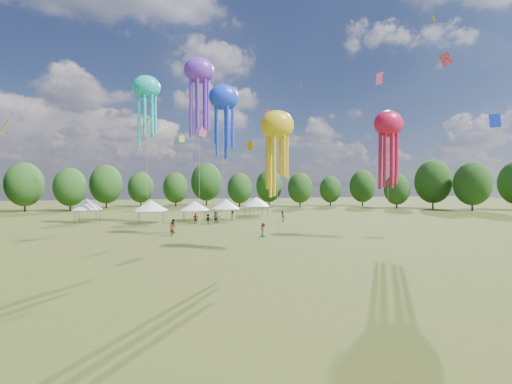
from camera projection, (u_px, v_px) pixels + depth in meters
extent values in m
plane|color=#384416|center=(410.00, 372.00, 12.17)|extent=(300.00, 300.00, 0.00)
imported|color=gray|center=(173.00, 226.00, 46.73)|extent=(1.16, 1.15, 1.89)
imported|color=gray|center=(232.00, 216.00, 63.37)|extent=(0.75, 0.97, 1.77)
imported|color=gray|center=(282.00, 216.00, 61.68)|extent=(0.93, 1.06, 1.84)
imported|color=gray|center=(208.00, 219.00, 57.26)|extent=(1.10, 0.67, 1.67)
imported|color=gray|center=(195.00, 219.00, 57.45)|extent=(1.09, 0.49, 1.84)
imported|color=gray|center=(216.00, 217.00, 59.32)|extent=(1.76, 0.64, 1.87)
imported|color=gray|center=(172.00, 229.00, 44.16)|extent=(0.69, 0.80, 1.86)
imported|color=gray|center=(263.00, 230.00, 43.70)|extent=(0.85, 1.00, 1.73)
cylinder|color=#47474C|center=(74.00, 217.00, 57.66)|extent=(0.08, 0.08, 2.17)
cylinder|color=#47474C|center=(79.00, 216.00, 60.87)|extent=(0.08, 0.08, 2.17)
cylinder|color=#47474C|center=(96.00, 217.00, 58.52)|extent=(0.08, 0.08, 2.17)
cylinder|color=#47474C|center=(100.00, 215.00, 61.73)|extent=(0.08, 0.08, 2.17)
cube|color=white|center=(87.00, 210.00, 59.67)|extent=(3.73, 3.73, 0.10)
cone|color=white|center=(87.00, 204.00, 59.65)|extent=(4.84, 4.84, 1.86)
cylinder|color=#47474C|center=(138.00, 218.00, 56.62)|extent=(0.08, 0.08, 2.06)
cylinder|color=#47474C|center=(139.00, 216.00, 60.50)|extent=(0.08, 0.08, 2.06)
cylinder|color=#47474C|center=(163.00, 218.00, 57.66)|extent=(0.08, 0.08, 2.06)
cylinder|color=#47474C|center=(163.00, 216.00, 61.54)|extent=(0.08, 0.08, 2.06)
cube|color=white|center=(151.00, 211.00, 59.06)|extent=(4.42, 4.42, 0.10)
cone|color=white|center=(151.00, 205.00, 59.04)|extent=(5.75, 5.75, 1.77)
cylinder|color=#47474C|center=(185.00, 217.00, 60.75)|extent=(0.08, 0.08, 1.85)
cylinder|color=#47474C|center=(184.00, 215.00, 64.32)|extent=(0.08, 0.08, 1.85)
cylinder|color=#47474C|center=(206.00, 216.00, 61.71)|extent=(0.08, 0.08, 1.85)
cylinder|color=#47474C|center=(204.00, 214.00, 65.28)|extent=(0.08, 0.08, 1.85)
cube|color=white|center=(195.00, 210.00, 62.99)|extent=(4.10, 4.10, 0.10)
cone|color=white|center=(195.00, 206.00, 62.97)|extent=(5.33, 5.33, 1.59)
cylinder|color=#47474C|center=(218.00, 216.00, 61.96)|extent=(0.08, 0.08, 2.01)
cylinder|color=#47474C|center=(215.00, 214.00, 65.38)|extent=(0.08, 0.08, 2.01)
cylinder|color=#47474C|center=(237.00, 215.00, 62.87)|extent=(0.08, 0.08, 2.01)
cylinder|color=#47474C|center=(233.00, 214.00, 66.30)|extent=(0.08, 0.08, 2.01)
cube|color=white|center=(226.00, 209.00, 64.11)|extent=(3.95, 3.95, 0.10)
cone|color=white|center=(226.00, 204.00, 64.09)|extent=(5.13, 5.13, 1.72)
cylinder|color=#47474C|center=(249.00, 212.00, 69.08)|extent=(0.08, 0.08, 2.07)
cylinder|color=#47474C|center=(245.00, 211.00, 72.72)|extent=(0.08, 0.08, 2.07)
cylinder|color=#47474C|center=(268.00, 212.00, 70.05)|extent=(0.08, 0.08, 2.07)
cylinder|color=#47474C|center=(262.00, 211.00, 73.70)|extent=(0.08, 0.08, 2.07)
cube|color=white|center=(256.00, 206.00, 71.36)|extent=(4.17, 4.17, 0.10)
cone|color=white|center=(256.00, 202.00, 71.34)|extent=(5.42, 5.42, 1.78)
ellipsoid|color=#1B3DF7|center=(224.00, 97.00, 42.81)|extent=(3.72, 2.60, 3.16)
cylinder|color=beige|center=(224.00, 168.00, 42.99)|extent=(0.03, 0.03, 17.30)
ellipsoid|color=purple|center=(199.00, 71.00, 57.12)|extent=(4.98, 3.49, 4.23)
cylinder|color=beige|center=(199.00, 148.00, 57.40)|extent=(0.03, 0.03, 25.29)
ellipsoid|color=red|center=(389.00, 124.00, 41.18)|extent=(3.66, 2.57, 3.11)
cylinder|color=beige|center=(388.00, 182.00, 41.33)|extent=(0.03, 0.03, 13.77)
ellipsoid|color=#16C2BA|center=(147.00, 87.00, 54.64)|extent=(4.29, 3.00, 3.65)
cylinder|color=beige|center=(147.00, 157.00, 54.88)|extent=(0.03, 0.03, 21.86)
ellipsoid|color=gold|center=(277.00, 125.00, 33.42)|extent=(3.31, 2.32, 2.81)
cylinder|color=beige|center=(277.00, 189.00, 33.55)|extent=(0.03, 0.03, 12.29)
cube|color=#E64376|center=(203.00, 132.00, 79.35)|extent=(2.20, 0.75, 2.62)
cube|color=purple|center=(301.00, 85.00, 73.86)|extent=(0.71, 0.65, 0.76)
cube|color=#F19F0F|center=(250.00, 146.00, 55.59)|extent=(1.07, 0.93, 1.48)
cube|color=#E64376|center=(446.00, 59.00, 43.64)|extent=(1.43, 0.97, 1.69)
cube|color=gold|center=(146.00, 123.00, 73.12)|extent=(1.71, 2.47, 2.44)
cube|color=#E64376|center=(379.00, 79.00, 65.02)|extent=(2.13, 1.37, 2.43)
cube|color=red|center=(267.00, 114.00, 79.47)|extent=(1.70, 0.88, 2.12)
cube|color=#F19F0F|center=(434.00, 19.00, 46.73)|extent=(0.63, 0.63, 0.84)
cube|color=gold|center=(5.00, 126.00, 54.41)|extent=(1.76, 1.56, 2.04)
cube|color=#9FE926|center=(182.00, 139.00, 55.14)|extent=(0.95, 0.52, 1.17)
cube|color=#1B3DF7|center=(495.00, 121.00, 40.95)|extent=(1.21, 0.73, 1.71)
cylinder|color=#38281C|center=(25.00, 205.00, 84.16)|extent=(0.44, 0.44, 3.41)
ellipsoid|color=#234918|center=(24.00, 184.00, 84.05)|extent=(8.53, 8.53, 10.66)
cylinder|color=#38281C|center=(70.00, 205.00, 86.32)|extent=(0.44, 0.44, 3.07)
ellipsoid|color=#234918|center=(70.00, 187.00, 86.22)|extent=(7.66, 7.66, 9.58)
cylinder|color=#38281C|center=(106.00, 202.00, 96.18)|extent=(0.44, 0.44, 3.43)
ellipsoid|color=#234918|center=(106.00, 184.00, 96.07)|extent=(8.58, 8.58, 10.73)
cylinder|color=#38281C|center=(141.00, 201.00, 103.88)|extent=(0.44, 0.44, 2.95)
ellipsoid|color=#234918|center=(141.00, 187.00, 103.79)|extent=(7.37, 7.37, 9.21)
cylinder|color=#38281C|center=(176.00, 202.00, 102.72)|extent=(0.44, 0.44, 2.89)
ellipsoid|color=#234918|center=(176.00, 188.00, 102.63)|extent=(7.23, 7.23, 9.04)
cylinder|color=#38281C|center=(206.00, 199.00, 109.47)|extent=(0.44, 0.44, 3.84)
ellipsoid|color=#234918|center=(206.00, 182.00, 109.35)|extent=(9.60, 9.60, 11.99)
cylinder|color=#38281C|center=(240.00, 202.00, 100.96)|extent=(0.44, 0.44, 2.84)
ellipsoid|color=#234918|center=(240.00, 188.00, 100.87)|extent=(7.11, 7.11, 8.89)
cylinder|color=#38281C|center=(269.00, 201.00, 105.98)|extent=(0.44, 0.44, 3.16)
ellipsoid|color=#234918|center=(269.00, 186.00, 105.88)|extent=(7.91, 7.91, 9.88)
cylinder|color=#38281C|center=(300.00, 202.00, 102.44)|extent=(0.44, 0.44, 2.88)
ellipsoid|color=#234918|center=(300.00, 188.00, 102.35)|extent=(7.21, 7.21, 9.01)
cylinder|color=#38281C|center=(330.00, 201.00, 107.14)|extent=(0.44, 0.44, 2.63)
ellipsoid|color=#234918|center=(330.00, 189.00, 107.05)|extent=(6.57, 6.57, 8.22)
cylinder|color=#38281C|center=(363.00, 201.00, 106.07)|extent=(0.44, 0.44, 3.13)
ellipsoid|color=#234918|center=(363.00, 186.00, 105.97)|extent=(7.81, 7.81, 9.77)
cylinder|color=#38281C|center=(397.00, 203.00, 95.37)|extent=(0.44, 0.44, 2.72)
ellipsoid|color=#234918|center=(397.00, 189.00, 95.29)|extent=(6.80, 6.80, 8.50)
cylinder|color=#38281C|center=(433.00, 202.00, 94.98)|extent=(0.44, 0.44, 3.81)
ellipsoid|color=#234918|center=(433.00, 181.00, 94.87)|extent=(9.52, 9.52, 11.90)
cylinder|color=#38281C|center=(472.00, 204.00, 87.11)|extent=(0.44, 0.44, 3.51)
ellipsoid|color=#234918|center=(473.00, 184.00, 87.00)|extent=(8.78, 8.78, 10.97)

